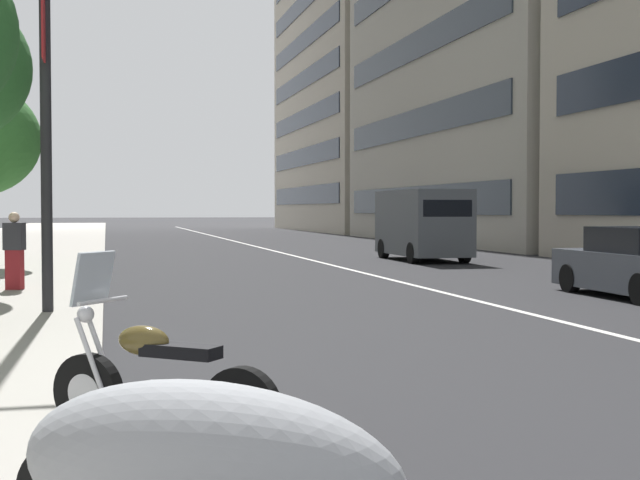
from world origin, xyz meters
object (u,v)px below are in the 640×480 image
object	(u,v)px
delivery_van_ahead	(422,223)
pedestrian_on_plaza	(14,251)
motorcycle_under_tarp	(158,384)
motorcycle_mid_row	(200,472)

from	to	relation	value
delivery_van_ahead	pedestrian_on_plaza	distance (m)	16.40
motorcycle_under_tarp	delivery_van_ahead	distance (m)	24.84
motorcycle_mid_row	pedestrian_on_plaza	world-z (taller)	pedestrian_on_plaza
motorcycle_mid_row	delivery_van_ahead	bearing A→B (deg)	-75.44
motorcycle_under_tarp	motorcycle_mid_row	bearing A→B (deg)	129.54
motorcycle_mid_row	pedestrian_on_plaza	distance (m)	15.14
motorcycle_under_tarp	pedestrian_on_plaza	world-z (taller)	pedestrian_on_plaza
motorcycle_mid_row	motorcycle_under_tarp	xyz separation A→B (m)	(2.72, 0.05, -0.10)
motorcycle_mid_row	motorcycle_under_tarp	size ratio (longest dim) A/B	1.26
motorcycle_under_tarp	pedestrian_on_plaza	xyz separation A→B (m)	(12.24, 2.24, 0.52)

